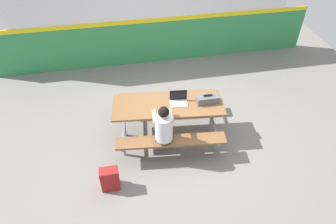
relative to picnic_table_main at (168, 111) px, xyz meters
name	(u,v)px	position (x,y,z in m)	size (l,w,h in m)	color
ground_plane	(177,132)	(0.19, 0.00, -0.59)	(10.00, 10.00, 0.02)	gray
accent_backdrop	(154,15)	(0.19, 2.76, 0.67)	(8.00, 0.14, 2.60)	#338C4C
picnic_table_main	(168,111)	(0.00, 0.00, 0.00)	(2.11, 1.75, 0.74)	brown
student_nearer	(163,127)	(-0.18, -0.54, 0.13)	(0.39, 0.54, 1.21)	#2D2D38
laptop_silver	(179,100)	(0.20, 0.02, 0.21)	(0.34, 0.25, 0.22)	silver
toolbox_grey	(207,99)	(0.72, -0.08, 0.23)	(0.40, 0.18, 0.18)	#595B60
backpack_dark	(110,179)	(-1.18, -1.08, -0.36)	(0.30, 0.22, 0.44)	maroon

